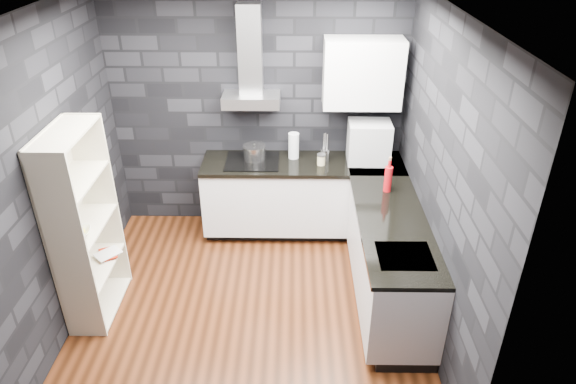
{
  "coord_description": "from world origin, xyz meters",
  "views": [
    {
      "loc": [
        0.41,
        -3.74,
        3.36
      ],
      "look_at": [
        0.35,
        0.45,
        1.0
      ],
      "focal_mm": 32.0,
      "sensor_mm": 36.0,
      "label": 1
    }
  ],
  "objects_px": {
    "storage_jar": "(321,160)",
    "utensil_crock": "(325,155)",
    "bookshelf": "(85,227)",
    "pot": "(254,153)",
    "glass_vase": "(294,146)",
    "fruit_bowl": "(78,233)",
    "appliance_garage": "(369,142)",
    "red_bottle": "(388,179)"
  },
  "relations": [
    {
      "from": "red_bottle",
      "to": "storage_jar",
      "type": "bearing_deg",
      "value": 137.44
    },
    {
      "from": "pot",
      "to": "glass_vase",
      "type": "bearing_deg",
      "value": 7.96
    },
    {
      "from": "glass_vase",
      "to": "utensil_crock",
      "type": "distance_m",
      "value": 0.36
    },
    {
      "from": "pot",
      "to": "appliance_garage",
      "type": "height_order",
      "value": "appliance_garage"
    },
    {
      "from": "red_bottle",
      "to": "fruit_bowl",
      "type": "height_order",
      "value": "red_bottle"
    },
    {
      "from": "pot",
      "to": "storage_jar",
      "type": "xyz_separation_m",
      "value": [
        0.73,
        -0.11,
        -0.03
      ]
    },
    {
      "from": "pot",
      "to": "glass_vase",
      "type": "relative_size",
      "value": 0.83
    },
    {
      "from": "glass_vase",
      "to": "appliance_garage",
      "type": "xyz_separation_m",
      "value": [
        0.81,
        -0.08,
        0.08
      ]
    },
    {
      "from": "storage_jar",
      "to": "fruit_bowl",
      "type": "height_order",
      "value": "storage_jar"
    },
    {
      "from": "appliance_garage",
      "to": "fruit_bowl",
      "type": "relative_size",
      "value": 2.09
    },
    {
      "from": "red_bottle",
      "to": "fruit_bowl",
      "type": "relative_size",
      "value": 1.21
    },
    {
      "from": "bookshelf",
      "to": "fruit_bowl",
      "type": "xyz_separation_m",
      "value": [
        0.0,
        -0.14,
        0.04
      ]
    },
    {
      "from": "utensil_crock",
      "to": "appliance_garage",
      "type": "height_order",
      "value": "appliance_garage"
    },
    {
      "from": "pot",
      "to": "glass_vase",
      "type": "distance_m",
      "value": 0.44
    },
    {
      "from": "utensil_crock",
      "to": "red_bottle",
      "type": "height_order",
      "value": "red_bottle"
    },
    {
      "from": "storage_jar",
      "to": "fruit_bowl",
      "type": "distance_m",
      "value": 2.54
    },
    {
      "from": "storage_jar",
      "to": "utensil_crock",
      "type": "relative_size",
      "value": 0.81
    },
    {
      "from": "pot",
      "to": "utensil_crock",
      "type": "distance_m",
      "value": 0.77
    },
    {
      "from": "utensil_crock",
      "to": "red_bottle",
      "type": "bearing_deg",
      "value": -49.48
    },
    {
      "from": "storage_jar",
      "to": "appliance_garage",
      "type": "relative_size",
      "value": 0.24
    },
    {
      "from": "appliance_garage",
      "to": "bookshelf",
      "type": "xyz_separation_m",
      "value": [
        -2.63,
        -1.35,
        -0.22
      ]
    },
    {
      "from": "fruit_bowl",
      "to": "appliance_garage",
      "type": "bearing_deg",
      "value": 29.65
    },
    {
      "from": "fruit_bowl",
      "to": "red_bottle",
      "type": "bearing_deg",
      "value": 16.83
    },
    {
      "from": "appliance_garage",
      "to": "pot",
      "type": "bearing_deg",
      "value": -179.87
    },
    {
      "from": "fruit_bowl",
      "to": "bookshelf",
      "type": "bearing_deg",
      "value": 90.0
    },
    {
      "from": "red_bottle",
      "to": "fruit_bowl",
      "type": "distance_m",
      "value": 2.86
    },
    {
      "from": "storage_jar",
      "to": "utensil_crock",
      "type": "xyz_separation_m",
      "value": [
        0.04,
        0.11,
        0.01
      ]
    },
    {
      "from": "pot",
      "to": "bookshelf",
      "type": "bearing_deg",
      "value": -135.49
    },
    {
      "from": "glass_vase",
      "to": "bookshelf",
      "type": "distance_m",
      "value": 2.32
    },
    {
      "from": "pot",
      "to": "utensil_crock",
      "type": "bearing_deg",
      "value": -0.46
    },
    {
      "from": "pot",
      "to": "utensil_crock",
      "type": "xyz_separation_m",
      "value": [
        0.77,
        -0.01,
        -0.02
      ]
    },
    {
      "from": "utensil_crock",
      "to": "appliance_garage",
      "type": "xyz_separation_m",
      "value": [
        0.47,
        -0.01,
        0.16
      ]
    },
    {
      "from": "appliance_garage",
      "to": "red_bottle",
      "type": "bearing_deg",
      "value": -79.73
    },
    {
      "from": "storage_jar",
      "to": "appliance_garage",
      "type": "distance_m",
      "value": 0.55
    },
    {
      "from": "glass_vase",
      "to": "fruit_bowl",
      "type": "distance_m",
      "value": 2.41
    },
    {
      "from": "appliance_garage",
      "to": "fruit_bowl",
      "type": "height_order",
      "value": "appliance_garage"
    },
    {
      "from": "utensil_crock",
      "to": "storage_jar",
      "type": "bearing_deg",
      "value": -112.37
    },
    {
      "from": "utensil_crock",
      "to": "appliance_garage",
      "type": "relative_size",
      "value": 0.3
    },
    {
      "from": "storage_jar",
      "to": "bookshelf",
      "type": "height_order",
      "value": "bookshelf"
    },
    {
      "from": "pot",
      "to": "bookshelf",
      "type": "relative_size",
      "value": 0.13
    },
    {
      "from": "glass_vase",
      "to": "bookshelf",
      "type": "bearing_deg",
      "value": -141.89
    },
    {
      "from": "bookshelf",
      "to": "glass_vase",
      "type": "bearing_deg",
      "value": 54.43
    }
  ]
}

